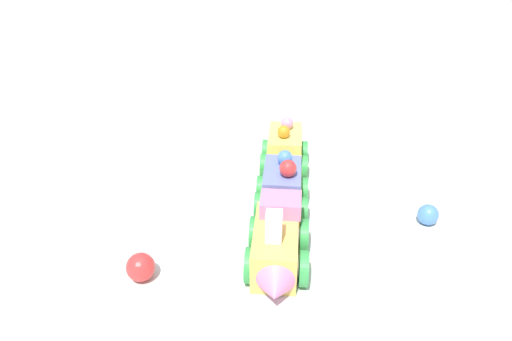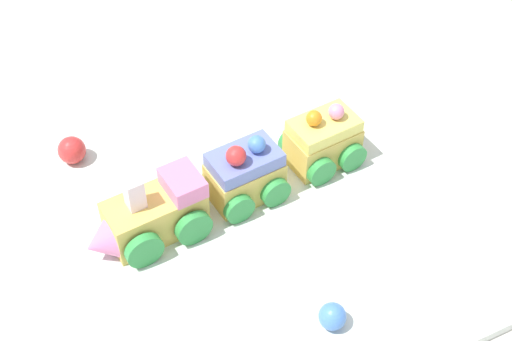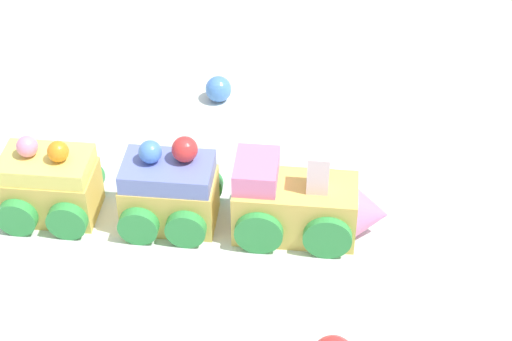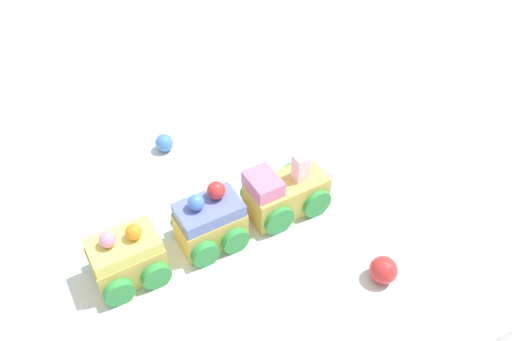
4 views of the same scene
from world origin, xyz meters
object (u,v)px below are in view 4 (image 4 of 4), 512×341
at_px(cake_train_locomotive, 290,191).
at_px(gumball_blue, 164,143).
at_px(gumball_red, 383,270).
at_px(cake_car_blueberry, 210,223).
at_px(cake_car_lemon, 127,259).

bearing_deg(cake_train_locomotive, gumball_blue, 117.57).
height_order(cake_train_locomotive, gumball_red, cake_train_locomotive).
xyz_separation_m(cake_train_locomotive, gumball_red, (0.04, -0.14, -0.01)).
height_order(cake_train_locomotive, cake_car_blueberry, cake_train_locomotive).
height_order(cake_train_locomotive, gumball_blue, cake_train_locomotive).
bearing_deg(gumball_blue, cake_car_lemon, -116.46).
relative_size(cake_train_locomotive, cake_car_lemon, 1.58).
bearing_deg(gumball_blue, gumball_red, -63.17).
bearing_deg(cake_car_blueberry, cake_car_lemon, -179.92).
bearing_deg(cake_car_blueberry, gumball_blue, 85.26).
height_order(cake_car_blueberry, gumball_blue, cake_car_blueberry).
relative_size(cake_train_locomotive, cake_car_blueberry, 1.58).
bearing_deg(cake_train_locomotive, cake_car_lemon, -180.00).
bearing_deg(gumball_red, gumball_blue, 116.83).
relative_size(gumball_blue, gumball_red, 0.83).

